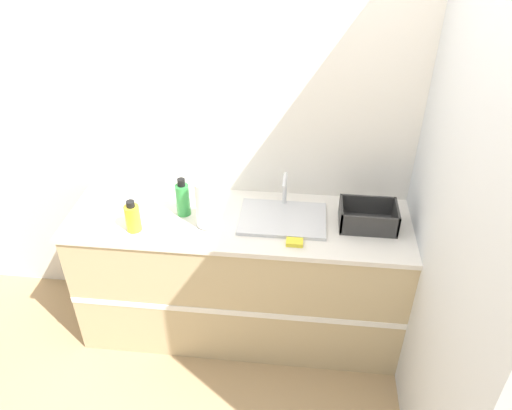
# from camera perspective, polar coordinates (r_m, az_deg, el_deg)

# --- Properties ---
(ground_plane) EXTENTS (12.00, 12.00, 0.00)m
(ground_plane) POSITION_cam_1_polar(r_m,az_deg,el_deg) (3.26, -2.33, -17.40)
(ground_plane) COLOR tan
(wall_back) EXTENTS (4.35, 0.06, 2.60)m
(wall_back) POSITION_cam_1_polar(r_m,az_deg,el_deg) (2.91, -1.18, 8.77)
(wall_back) COLOR silver
(wall_back) RESTS_ON ground_plane
(wall_right) EXTENTS (0.06, 2.59, 2.60)m
(wall_right) POSITION_cam_1_polar(r_m,az_deg,el_deg) (2.69, 19.71, 4.26)
(wall_right) COLOR silver
(wall_right) RESTS_ON ground_plane
(counter_cabinet) EXTENTS (1.97, 0.61, 0.89)m
(counter_cabinet) POSITION_cam_1_polar(r_m,az_deg,el_deg) (3.13, -1.75, -8.12)
(counter_cabinet) COLOR tan
(counter_cabinet) RESTS_ON ground_plane
(sink) EXTENTS (0.49, 0.34, 0.23)m
(sink) POSITION_cam_1_polar(r_m,az_deg,el_deg) (2.83, 3.07, -1.37)
(sink) COLOR silver
(sink) RESTS_ON counter_cabinet
(paper_towel_roll) EXTENTS (0.12, 0.12, 0.28)m
(paper_towel_roll) POSITION_cam_1_polar(r_m,az_deg,el_deg) (2.72, -5.70, 0.11)
(paper_towel_roll) COLOR #4C4C51
(paper_towel_roll) RESTS_ON counter_cabinet
(dish_rack) EXTENTS (0.31, 0.22, 0.13)m
(dish_rack) POSITION_cam_1_polar(r_m,az_deg,el_deg) (2.83, 12.66, -1.49)
(dish_rack) COLOR #2D2D2D
(dish_rack) RESTS_ON counter_cabinet
(bottle_green) EXTENTS (0.08, 0.08, 0.23)m
(bottle_green) POSITION_cam_1_polar(r_m,az_deg,el_deg) (2.86, -8.36, 0.71)
(bottle_green) COLOR #2D8C3D
(bottle_green) RESTS_ON counter_cabinet
(bottle_yellow) EXTENTS (0.08, 0.08, 0.19)m
(bottle_yellow) POSITION_cam_1_polar(r_m,az_deg,el_deg) (2.79, -13.91, -1.38)
(bottle_yellow) COLOR yellow
(bottle_yellow) RESTS_ON counter_cabinet
(sponge) EXTENTS (0.09, 0.06, 0.02)m
(sponge) POSITION_cam_1_polar(r_m,az_deg,el_deg) (2.66, 4.43, -4.27)
(sponge) COLOR yellow
(sponge) RESTS_ON counter_cabinet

